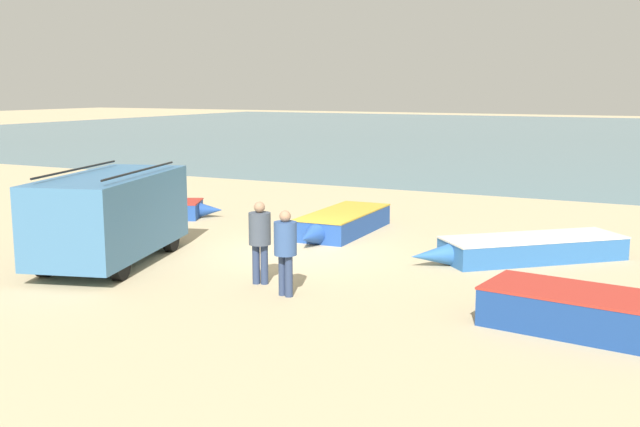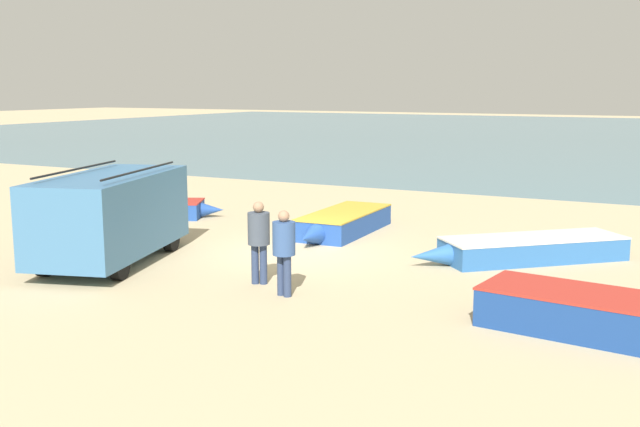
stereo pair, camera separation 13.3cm
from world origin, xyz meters
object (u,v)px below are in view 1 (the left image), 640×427
fishing_rowboat_3 (603,315)px  fishing_rowboat_2 (151,209)px  parked_van (111,214)px  fisherman_0 (285,245)px  fishing_rowboat_0 (342,223)px  fishing_rowboat_1 (526,249)px  fisherman_1 (260,235)px

fishing_rowboat_3 → fishing_rowboat_2: bearing=165.6°
parked_van → fishing_rowboat_3: bearing=-108.1°
fishing_rowboat_2 → fishing_rowboat_3: (14.11, -5.59, 0.08)m
fishing_rowboat_2 → fisherman_0: bearing=-61.6°
fishing_rowboat_0 → fisherman_0: bearing=13.6°
fisherman_0 → fishing_rowboat_0: bearing=-150.5°
parked_van → fisherman_0: (5.01, -0.64, -0.13)m
fishing_rowboat_1 → parked_van: bearing=-14.1°
fishing_rowboat_2 → fisherman_1: size_ratio=2.32×
parked_van → fishing_rowboat_3: 10.92m
fishing_rowboat_2 → fisherman_0: 10.19m
parked_van → fisherman_1: bearing=-107.6°
fishing_rowboat_3 → fisherman_0: size_ratio=2.61×
parked_van → fisherman_1: size_ratio=2.95×
fishing_rowboat_0 → fishing_rowboat_3: (7.62, -5.94, 0.04)m
fishing_rowboat_3 → fishing_rowboat_1: bearing=122.0°
fishing_rowboat_1 → fishing_rowboat_2: fishing_rowboat_1 is taller
fishing_rowboat_1 → fishing_rowboat_0: bearing=-53.1°
fisherman_1 → fishing_rowboat_3: bearing=-110.8°
fisherman_0 → fisherman_1: (-0.93, 0.56, 0.02)m
fishing_rowboat_0 → fisherman_0: fisherman_0 is taller
parked_van → fisherman_0: bearing=-113.8°
fishing_rowboat_1 → fishing_rowboat_2: 11.85m
fishing_rowboat_2 → fishing_rowboat_3: bearing=-47.4°
fishing_rowboat_3 → fisherman_1: size_ratio=2.57×
fishing_rowboat_3 → fishing_rowboat_0: bearing=149.3°
parked_van → fisherman_0: size_ratio=3.01×
parked_van → fisherman_1: (4.09, -0.07, -0.12)m
parked_van → fisherman_0: 5.06m
parked_van → fishing_rowboat_0: (3.26, 5.66, -0.86)m
parked_van → fishing_rowboat_0: parked_van is taller
fishing_rowboat_1 → fisherman_1: fisherman_1 is taller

